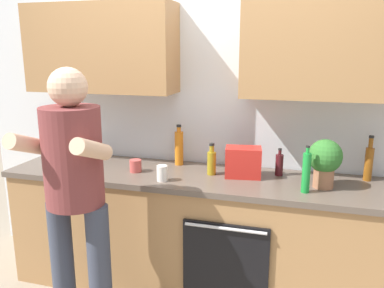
% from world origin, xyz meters
% --- Properties ---
extents(ground_plane, '(12.00, 12.00, 0.00)m').
position_xyz_m(ground_plane, '(0.00, 0.00, 0.00)').
color(ground_plane, gray).
extents(back_wall_unit, '(4.00, 0.38, 2.50)m').
position_xyz_m(back_wall_unit, '(-0.00, 0.27, 1.50)').
color(back_wall_unit, silver).
rests_on(back_wall_unit, ground).
extents(counter, '(2.84, 0.67, 0.90)m').
position_xyz_m(counter, '(0.00, -0.00, 0.45)').
color(counter, '#A37547').
rests_on(counter, ground).
extents(person_standing, '(0.49, 0.45, 1.68)m').
position_xyz_m(person_standing, '(-0.59, -0.66, 0.99)').
color(person_standing, '#383D4C').
rests_on(person_standing, ground).
extents(bottle_syrup, '(0.05, 0.05, 0.31)m').
position_xyz_m(bottle_syrup, '(1.12, 0.21, 1.03)').
color(bottle_syrup, '#8C4C14').
rests_on(bottle_syrup, counter).
extents(bottle_oil, '(0.06, 0.06, 0.23)m').
position_xyz_m(bottle_oil, '(0.07, 0.05, 0.99)').
color(bottle_oil, olive).
rests_on(bottle_oil, counter).
extents(bottle_wine, '(0.05, 0.05, 0.20)m').
position_xyz_m(bottle_wine, '(0.53, 0.16, 0.98)').
color(bottle_wine, '#471419').
rests_on(bottle_wine, counter).
extents(bottle_juice, '(0.07, 0.07, 0.31)m').
position_xyz_m(bottle_juice, '(-0.23, 0.22, 1.04)').
color(bottle_juice, orange).
rests_on(bottle_juice, counter).
extents(bottle_soda, '(0.05, 0.05, 0.30)m').
position_xyz_m(bottle_soda, '(0.71, -0.14, 1.03)').
color(bottle_soda, '#198C33').
rests_on(bottle_soda, counter).
extents(cup_ceramic, '(0.09, 0.09, 0.09)m').
position_xyz_m(cup_ceramic, '(-0.48, -0.04, 0.94)').
color(cup_ceramic, '#BF4C47').
rests_on(cup_ceramic, counter).
extents(cup_coffee, '(0.07, 0.07, 0.11)m').
position_xyz_m(cup_coffee, '(-0.22, -0.18, 0.95)').
color(cup_coffee, white).
rests_on(cup_coffee, counter).
extents(cup_stoneware, '(0.07, 0.07, 0.09)m').
position_xyz_m(cup_stoneware, '(-0.93, -0.06, 0.94)').
color(cup_stoneware, slate).
rests_on(cup_stoneware, counter).
extents(mixing_bowl, '(0.29, 0.29, 0.09)m').
position_xyz_m(mixing_bowl, '(-1.12, 0.08, 0.94)').
color(mixing_bowl, silver).
rests_on(mixing_bowl, counter).
extents(potted_herb, '(0.22, 0.22, 0.32)m').
position_xyz_m(potted_herb, '(0.82, -0.02, 1.08)').
color(potted_herb, '#9E6647').
rests_on(potted_herb, counter).
extents(grocery_bag_crisps, '(0.27, 0.19, 0.21)m').
position_xyz_m(grocery_bag_crisps, '(0.29, 0.06, 1.01)').
color(grocery_bag_crisps, red).
rests_on(grocery_bag_crisps, counter).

